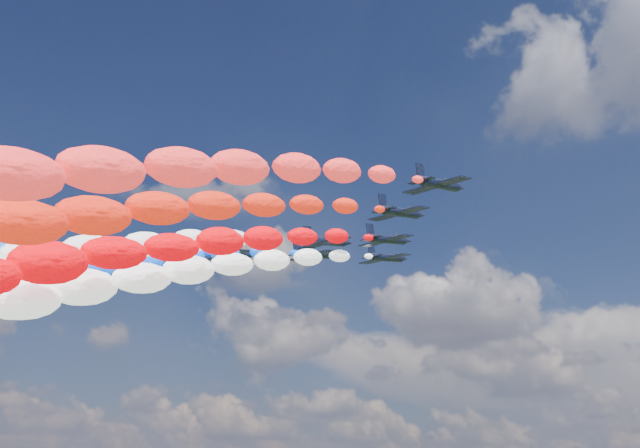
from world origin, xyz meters
The scene contains 13 objects.
jet_0 centered at (-25.89, -5.71, 103.24)m, with size 9.38×12.58×2.77m, color black, non-canonical shape.
jet_1 centered at (-18.62, 2.10, 103.24)m, with size 9.38×12.58×2.77m, color black, non-canonical shape.
jet_2 centered at (-7.53, 11.61, 103.24)m, with size 9.38×12.58×2.77m, color black, non-canonical shape.
trail_2 centered at (-7.53, -45.77, 84.51)m, with size 6.67×110.93×42.27m, color #084AFF, non-canonical shape.
jet_3 centered at (-1.17, 7.08, 103.24)m, with size 9.38×12.58×2.77m, color black, non-canonical shape.
jet_4 centered at (0.82, 21.26, 103.24)m, with size 9.38×12.58×2.77m, color black, non-canonical shape.
trail_4 centered at (0.82, -36.11, 84.51)m, with size 6.67×110.93×42.27m, color white, non-canonical shape.
jet_5 centered at (7.24, 12.56, 103.24)m, with size 9.38×12.58×2.77m, color black, non-canonical shape.
trail_5 centered at (7.24, -44.82, 84.51)m, with size 6.67×110.93×42.27m, color red, non-canonical shape.
jet_6 centered at (16.64, 2.67, 103.24)m, with size 9.38×12.58×2.77m, color black, non-canonical shape.
trail_6 centered at (16.64, -54.70, 84.51)m, with size 6.67×110.93×42.27m, color red, non-canonical shape.
jet_7 centered at (27.37, -3.69, 103.24)m, with size 9.38×12.58×2.77m, color black, non-canonical shape.
trail_7 centered at (27.37, -61.06, 84.51)m, with size 6.67×110.93×42.27m, color #FB2A29, non-canonical shape.
Camera 1 is at (84.41, -97.41, 61.78)m, focal length 48.23 mm.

